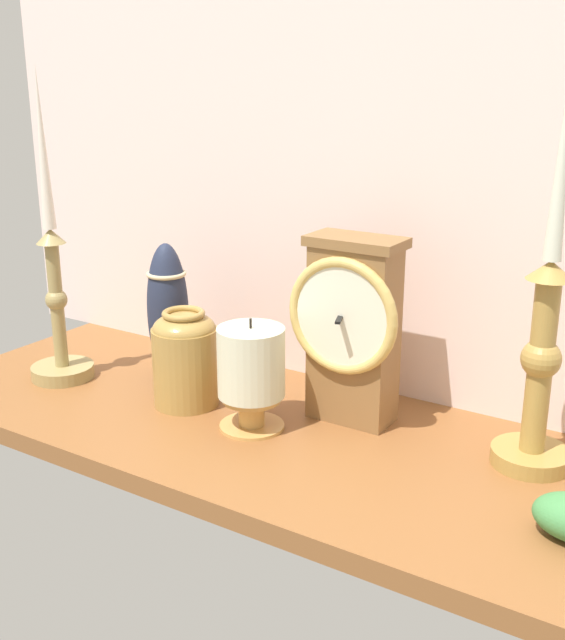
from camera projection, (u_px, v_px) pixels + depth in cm
name	position (u px, v px, depth cm)	size (l,w,h in cm)	color
ground_plane	(277.00, 437.00, 95.96)	(100.00, 36.00, 2.40)	brown
back_wall	(356.00, 145.00, 100.53)	(120.00, 2.00, 65.00)	silver
mantel_clock	(351.00, 327.00, 94.30)	(14.26, 8.88, 23.10)	olive
candlestick_tall_left	(56.00, 295.00, 107.82)	(8.72, 8.72, 42.61)	#9E8B53
candlestick_tall_center	(542.00, 349.00, 82.89)	(8.74, 8.74, 45.06)	#AB8740
brass_vase_jar	(183.00, 357.00, 100.44)	(8.48, 8.48, 12.70)	#A88341
pillar_candle_front	(251.00, 371.00, 93.73)	(8.13, 8.13, 13.93)	tan
tall_ceramic_vase	(168.00, 311.00, 108.68)	(5.74, 5.74, 19.36)	#242C43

